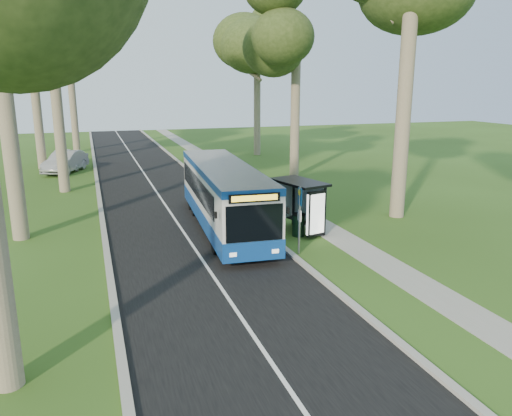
{
  "coord_description": "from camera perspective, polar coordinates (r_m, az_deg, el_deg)",
  "views": [
    {
      "loc": [
        -7.36,
        -15.35,
        6.7
      ],
      "look_at": [
        -0.87,
        3.95,
        1.6
      ],
      "focal_mm": 35.0,
      "sensor_mm": 36.0,
      "label": 1
    }
  ],
  "objects": [
    {
      "name": "tree_west_e",
      "position": [
        53.56,
        -20.82,
        18.22
      ],
      "size": [
        5.2,
        5.2,
        15.37
      ],
      "color": "#7A6B56",
      "rests_on": "ground"
    },
    {
      "name": "tree_west_c",
      "position": [
        33.61,
        -22.65,
        19.75
      ],
      "size": [
        5.2,
        5.2,
        14.33
      ],
      "color": "#7A6B56",
      "rests_on": "ground"
    },
    {
      "name": "car_white",
      "position": [
        43.04,
        -21.12,
        5.25
      ],
      "size": [
        2.26,
        4.84,
        1.6
      ],
      "primitive_type": "imported",
      "rotation": [
        0.0,
        0.0,
        0.08
      ],
      "color": "white",
      "rests_on": "ground"
    },
    {
      "name": "tree_west_d",
      "position": [
        43.8,
        -24.73,
        19.56
      ],
      "size": [
        5.2,
        5.2,
        15.96
      ],
      "color": "#7A6B56",
      "rests_on": "ground"
    },
    {
      "name": "ground",
      "position": [
        18.29,
        6.61,
        -7.52
      ],
      "size": [
        120.0,
        120.0,
        0.0
      ],
      "primitive_type": "plane",
      "color": "#315019",
      "rests_on": "ground"
    },
    {
      "name": "bus_stop_sign",
      "position": [
        19.83,
        5.01,
        -0.58
      ],
      "size": [
        0.1,
        0.39,
        2.76
      ],
      "rotation": [
        0.0,
        0.0,
        -0.07
      ],
      "color": "gray",
      "rests_on": "ground"
    },
    {
      "name": "footpath",
      "position": [
        28.19,
        3.54,
        0.31
      ],
      "size": [
        1.5,
        100.0,
        0.02
      ],
      "primitive_type": "cube",
      "color": "gray",
      "rests_on": "ground"
    },
    {
      "name": "tree_east_d",
      "position": [
        47.97,
        0.13,
        17.61
      ],
      "size": [
        5.2,
        5.2,
        13.03
      ],
      "color": "#7A6B56",
      "rests_on": "ground"
    },
    {
      "name": "kerb_east",
      "position": [
        27.22,
        -2.32,
        -0.07
      ],
      "size": [
        0.25,
        100.0,
        0.12
      ],
      "primitive_type": "cube",
      "color": "#9E9B93",
      "rests_on": "ground"
    },
    {
      "name": "bus_shelter",
      "position": [
        22.61,
        5.63,
        1.17
      ],
      "size": [
        2.13,
        3.07,
        2.4
      ],
      "rotation": [
        0.0,
        0.0,
        0.24
      ],
      "color": "black",
      "rests_on": "ground"
    },
    {
      "name": "bus",
      "position": [
        23.42,
        -3.67,
        1.37
      ],
      "size": [
        3.14,
        11.52,
        3.02
      ],
      "rotation": [
        0.0,
        0.0,
        -0.07
      ],
      "color": "silver",
      "rests_on": "ground"
    },
    {
      "name": "litter_bin",
      "position": [
        22.51,
        4.86,
        -1.91
      ],
      "size": [
        0.59,
        0.59,
        1.03
      ],
      "rotation": [
        0.0,
        0.0,
        0.0
      ],
      "color": "black",
      "rests_on": "ground"
    },
    {
      "name": "centre_line",
      "position": [
        26.49,
        -9.6,
        -0.73
      ],
      "size": [
        0.12,
        100.0,
        0.0
      ],
      "primitive_type": "cube",
      "color": "white",
      "rests_on": "road"
    },
    {
      "name": "car_silver",
      "position": [
        41.34,
        -20.97,
        4.95
      ],
      "size": [
        3.5,
        5.22,
        1.63
      ],
      "primitive_type": "imported",
      "rotation": [
        0.0,
        0.0,
        -0.4
      ],
      "color": "#96989D",
      "rests_on": "ground"
    },
    {
      "name": "kerb_west",
      "position": [
        26.2,
        -17.18,
        -1.26
      ],
      "size": [
        0.25,
        100.0,
        0.12
      ],
      "primitive_type": "cube",
      "color": "#9E9B93",
      "rests_on": "ground"
    },
    {
      "name": "road",
      "position": [
        26.5,
        -9.6,
        -0.76
      ],
      "size": [
        7.0,
        100.0,
        0.02
      ],
      "primitive_type": "cube",
      "color": "black",
      "rests_on": "ground"
    },
    {
      "name": "tree_east_c",
      "position": [
        36.45,
        4.69,
        20.42
      ],
      "size": [
        5.2,
        5.2,
        14.53
      ],
      "color": "#7A6B56",
      "rests_on": "ground"
    }
  ]
}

